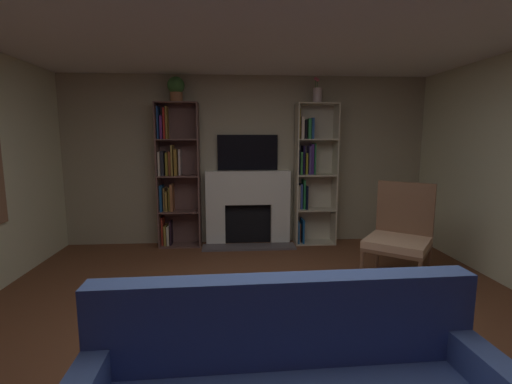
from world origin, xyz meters
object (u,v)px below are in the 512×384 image
(tv, at_px, (248,153))
(bookshelf_right, at_px, (310,173))
(bookshelf_left, at_px, (174,176))
(potted_plant, at_px, (176,88))
(armchair, at_px, (400,233))
(fireplace, at_px, (248,206))
(vase_with_flowers, at_px, (317,95))

(tv, xyz_separation_m, bookshelf_right, (0.95, -0.08, -0.30))
(bookshelf_left, bearing_deg, potted_plant, -28.19)
(bookshelf_right, height_order, armchair, bookshelf_right)
(fireplace, bearing_deg, potted_plant, -177.56)
(armchair, bearing_deg, potted_plant, 149.84)
(fireplace, relative_size, bookshelf_right, 0.65)
(fireplace, relative_size, tv, 1.51)
(bookshelf_right, distance_m, armchair, 1.81)
(fireplace, xyz_separation_m, bookshelf_left, (-1.09, -0.01, 0.47))
(fireplace, xyz_separation_m, armchair, (1.64, -1.59, -0.04))
(vase_with_flowers, bearing_deg, fireplace, 177.53)
(bookshelf_left, bearing_deg, vase_with_flowers, -1.04)
(potted_plant, xyz_separation_m, armchair, (2.66, -1.54, -1.77))
(bookshelf_left, bearing_deg, bookshelf_right, -0.06)
(bookshelf_left, distance_m, potted_plant, 1.26)
(fireplace, distance_m, bookshelf_right, 1.08)
(potted_plant, bearing_deg, fireplace, 2.44)
(potted_plant, relative_size, vase_with_flowers, 0.95)
(tv, relative_size, bookshelf_left, 0.43)
(bookshelf_right, distance_m, vase_with_flowers, 1.15)
(vase_with_flowers, bearing_deg, tv, 173.27)
(tv, xyz_separation_m, potted_plant, (-1.02, -0.12, 0.92))
(vase_with_flowers, height_order, armchair, vase_with_flowers)
(tv, bearing_deg, potted_plant, -173.31)
(fireplace, xyz_separation_m, tv, (0.00, 0.08, 0.81))
(fireplace, height_order, bookshelf_right, bookshelf_right)
(bookshelf_left, xyz_separation_m, armchair, (2.73, -1.58, -0.51))
(potted_plant, bearing_deg, armchair, -30.16)
(bookshelf_left, xyz_separation_m, bookshelf_right, (2.05, -0.00, 0.04))
(vase_with_flowers, xyz_separation_m, armchair, (0.61, -1.54, -1.70))
(fireplace, xyz_separation_m, potted_plant, (-1.02, -0.04, 1.73))
(potted_plant, bearing_deg, tv, 6.69)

